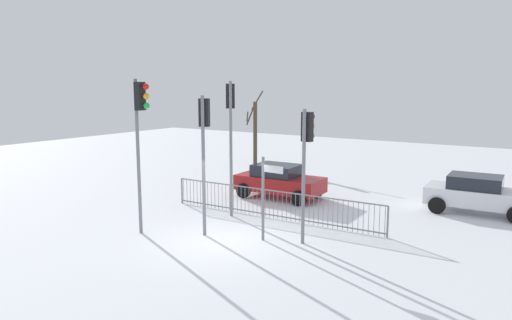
{
  "coord_description": "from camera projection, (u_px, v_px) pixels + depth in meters",
  "views": [
    {
      "loc": [
        8.78,
        -11.41,
        4.86
      ],
      "look_at": [
        -0.28,
        2.49,
        2.25
      ],
      "focal_mm": 32.99,
      "sensor_mm": 36.0,
      "label": 1
    }
  ],
  "objects": [
    {
      "name": "ground_plane",
      "position": [
        221.0,
        241.0,
        14.93
      ],
      "size": [
        60.0,
        60.0,
        0.0
      ],
      "primitive_type": "plane",
      "color": "white"
    },
    {
      "name": "traffic_light_mid_left",
      "position": [
        307.0,
        145.0,
        14.34
      ],
      "size": [
        0.34,
        0.57,
        4.19
      ],
      "rotation": [
        0.0,
        0.0,
        6.19
      ],
      "color": "slate",
      "rests_on": "ground"
    },
    {
      "name": "traffic_light_foreground_right",
      "position": [
        204.0,
        134.0,
        15.13
      ],
      "size": [
        0.38,
        0.54,
        4.58
      ],
      "rotation": [
        0.0,
        0.0,
        0.35
      ],
      "color": "slate",
      "rests_on": "ground"
    },
    {
      "name": "traffic_light_rear_left",
      "position": [
        230.0,
        118.0,
        17.35
      ],
      "size": [
        0.45,
        0.48,
        5.05
      ],
      "rotation": [
        0.0,
        0.0,
        0.69
      ],
      "color": "slate",
      "rests_on": "ground"
    },
    {
      "name": "traffic_light_mid_right",
      "position": [
        140.0,
        122.0,
        15.11
      ],
      "size": [
        0.57,
        0.35,
        5.1
      ],
      "rotation": [
        0.0,
        0.0,
        4.84
      ],
      "color": "slate",
      "rests_on": "ground"
    },
    {
      "name": "direction_sign_post",
      "position": [
        265.0,
        194.0,
        14.73
      ],
      "size": [
        0.79,
        0.11,
        2.69
      ],
      "rotation": [
        0.0,
        0.0,
        -0.07
      ],
      "color": "slate",
      "rests_on": "ground"
    },
    {
      "name": "pedestrian_guard_railing",
      "position": [
        271.0,
        204.0,
        17.42
      ],
      "size": [
        8.73,
        0.25,
        1.07
      ],
      "rotation": [
        0.0,
        0.0,
        0.02
      ],
      "color": "slate",
      "rests_on": "ground"
    },
    {
      "name": "car_white_trailing",
      "position": [
        478.0,
        194.0,
        18.11
      ],
      "size": [
        3.86,
        2.05,
        1.47
      ],
      "rotation": [
        0.0,
        0.0,
        0.04
      ],
      "color": "silver",
      "rests_on": "ground"
    },
    {
      "name": "car_red_mid",
      "position": [
        279.0,
        181.0,
        20.61
      ],
      "size": [
        3.84,
        2.0,
        1.47
      ],
      "rotation": [
        0.0,
        0.0,
        0.02
      ],
      "color": "maroon",
      "rests_on": "ground"
    },
    {
      "name": "bare_tree_left",
      "position": [
        255.0,
        131.0,
        29.41
      ],
      "size": [
        1.04,
        1.2,
        4.59
      ],
      "color": "#473828",
      "rests_on": "ground"
    }
  ]
}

